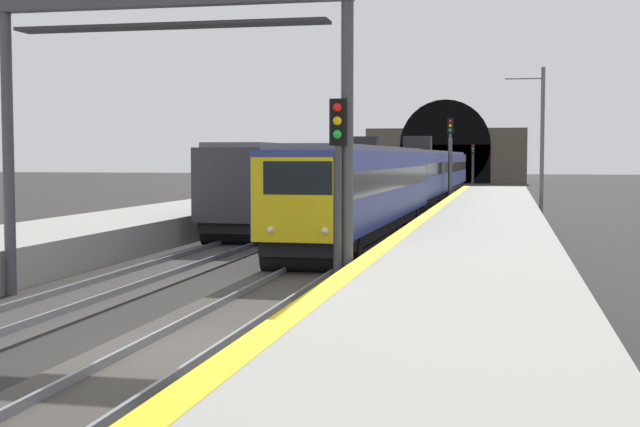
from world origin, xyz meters
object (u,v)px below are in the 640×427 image
object	(u,v)px
train_main_approaching	(417,176)
catenary_mast_near	(542,142)
train_adjacent_platform	(366,172)
railway_signal_near	(338,181)
railway_signal_mid	(450,154)
overhead_signal_gantry	(170,69)
railway_signal_far	(473,161)

from	to	relation	value
train_main_approaching	catenary_mast_near	bearing A→B (deg)	49.03
train_adjacent_platform	catenary_mast_near	bearing A→B (deg)	-138.63
railway_signal_near	catenary_mast_near	xyz separation A→B (m)	(30.09, -5.55, 1.36)
train_main_approaching	railway_signal_mid	size ratio (longest dim) A/B	10.78
railway_signal_mid	overhead_signal_gantry	bearing A→B (deg)	-5.89
train_main_approaching	train_adjacent_platform	size ratio (longest dim) A/B	1.00
railway_signal_far	railway_signal_mid	bearing A→B (deg)	0.00
overhead_signal_gantry	train_main_approaching	bearing A→B (deg)	-3.48
overhead_signal_gantry	train_adjacent_platform	bearing A→B (deg)	2.89
train_main_approaching	railway_signal_far	xyz separation A→B (m)	(43.06, -1.87, 0.72)
train_main_approaching	railway_signal_near	distance (m)	36.80
train_main_approaching	railway_signal_near	xyz separation A→B (m)	(-36.74, -1.87, 0.70)
overhead_signal_gantry	railway_signal_mid	bearing A→B (deg)	-5.89
railway_signal_near	railway_signal_far	bearing A→B (deg)	-180.00
railway_signal_near	catenary_mast_near	distance (m)	30.63
railway_signal_near	railway_signal_far	distance (m)	79.80
train_adjacent_platform	overhead_signal_gantry	xyz separation A→B (m)	(-44.00, -2.22, 3.22)
train_adjacent_platform	overhead_signal_gantry	distance (m)	44.18
railway_signal_near	overhead_signal_gantry	bearing A→B (deg)	-92.64
railway_signal_near	railway_signal_far	world-z (taller)	railway_signal_far
train_main_approaching	railway_signal_near	bearing A→B (deg)	3.83
railway_signal_mid	overhead_signal_gantry	distance (m)	39.94
train_adjacent_platform	railway_signal_mid	xyz separation A→B (m)	(-4.32, -6.32, 1.28)
railway_signal_far	catenary_mast_near	size ratio (longest dim) A/B	0.58
overhead_signal_gantry	catenary_mast_near	world-z (taller)	catenary_mast_near
railway_signal_mid	overhead_signal_gantry	world-z (taller)	overhead_signal_gantry
train_main_approaching	train_adjacent_platform	world-z (taller)	train_adjacent_platform
train_main_approaching	railway_signal_near	size ratio (longest dim) A/B	13.60
railway_signal_mid	railway_signal_far	size ratio (longest dim) A/B	1.25
train_adjacent_platform	catenary_mast_near	size ratio (longest dim) A/B	7.76
train_main_approaching	overhead_signal_gantry	distance (m)	36.77
railway_signal_mid	railway_signal_near	bearing A→B (deg)	0.00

